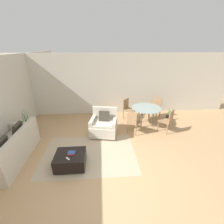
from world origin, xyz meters
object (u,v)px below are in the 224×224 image
object	(u,v)px
ottoman	(71,159)
potted_plant	(28,129)
book_stack	(71,153)
tv_remote_primary	(68,159)
couch	(12,150)
dining_chair_far_left	(128,107)
dining_chair_near_right	(168,119)
dining_chair_far_right	(156,107)
potted_plant_small	(168,117)
dining_chair_near_left	(134,121)
dining_table	(146,109)
armchair	(104,125)

from	to	relation	value
ottoman	potted_plant	bearing A→B (deg)	136.79
book_stack	tv_remote_primary	bearing A→B (deg)	-106.79
couch	dining_chair_far_left	bearing A→B (deg)	33.54
dining_chair_near_right	ottoman	bearing A→B (deg)	-154.90
book_stack	potted_plant	distance (m)	2.50
dining_chair_far_right	potted_plant_small	xyz separation A→B (m)	(0.46, -0.39, -0.36)
tv_remote_primary	dining_chair_far_right	xyz separation A→B (m)	(3.32, 3.00, 0.12)
book_stack	dining_chair_near_left	bearing A→B (deg)	37.51
couch	potted_plant	distance (m)	1.33
potted_plant	dining_table	size ratio (longest dim) A/B	0.93
dining_chair_near_left	dining_chair_far_left	world-z (taller)	same
ottoman	dining_chair_far_right	bearing A→B (deg)	40.61
couch	potted_plant_small	distance (m)	5.82
dining_chair_near_left	dining_chair_far_right	bearing A→B (deg)	45.00
book_stack	couch	bearing A→B (deg)	168.50
armchair	dining_chair_far_right	bearing A→B (deg)	28.07
armchair	book_stack	bearing A→B (deg)	-120.17
dining_chair_near_left	potted_plant_small	distance (m)	1.99
dining_chair_near_right	potted_plant_small	world-z (taller)	dining_chair_near_right
potted_plant	dining_chair_near_right	world-z (taller)	potted_plant
book_stack	potted_plant	bearing A→B (deg)	137.92
dining_chair_near_left	dining_table	bearing A→B (deg)	45.00
couch	dining_table	size ratio (longest dim) A/B	1.71
armchair	ottoman	bearing A→B (deg)	-120.80
ottoman	dining_chair_far_left	xyz separation A→B (m)	(2.01, 2.83, 0.30)
book_stack	potted_plant	xyz separation A→B (m)	(-1.85, 1.67, -0.17)
ottoman	dining_chair_near_left	bearing A→B (deg)	37.48
dining_chair_far_left	couch	bearing A→B (deg)	-146.46
couch	dining_chair_far_left	xyz separation A→B (m)	(3.69, 2.45, 0.20)
book_stack	dining_chair_far_left	size ratio (longest dim) A/B	0.23
couch	ottoman	distance (m)	1.72
dining_chair_far_left	potted_plant_small	xyz separation A→B (m)	(1.75, -0.39, -0.36)
book_stack	dining_chair_near_right	xyz separation A→B (m)	(3.26, 1.52, 0.11)
book_stack	dining_table	world-z (taller)	dining_table
dining_chair_near_right	dining_chair_far_right	world-z (taller)	same
ottoman	book_stack	bearing A→B (deg)	36.19
couch	potted_plant_small	size ratio (longest dim) A/B	2.99
armchair	tv_remote_primary	distance (m)	1.98
armchair	potted_plant	distance (m)	2.75
couch	book_stack	size ratio (longest dim) A/B	9.79
ottoman	dining_chair_far_right	size ratio (longest dim) A/B	0.87
armchair	potted_plant	size ratio (longest dim) A/B	0.97
dining_chair_near_right	book_stack	bearing A→B (deg)	-155.05
couch	dining_chair_far_right	size ratio (longest dim) A/B	2.23
couch	armchair	xyz separation A→B (m)	(2.61, 1.19, 0.06)
armchair	dining_chair_near_right	size ratio (longest dim) A/B	1.18
ottoman	book_stack	xyz separation A→B (m)	(0.04, 0.03, 0.19)
dining_table	dining_chair_far_left	world-z (taller)	dining_chair_far_left
book_stack	potted_plant_small	bearing A→B (deg)	32.94
ottoman	potted_plant_small	world-z (taller)	potted_plant_small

